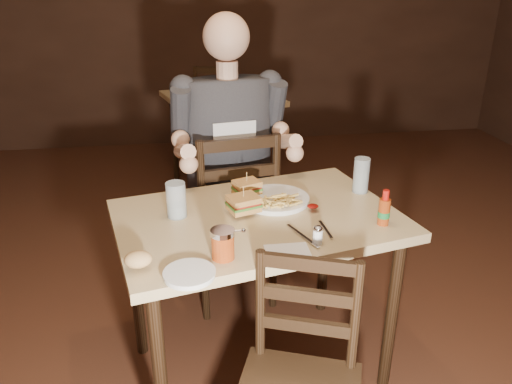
{
  "coord_description": "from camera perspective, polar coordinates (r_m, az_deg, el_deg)",
  "views": [
    {
      "loc": [
        -0.42,
        -1.68,
        1.64
      ],
      "look_at": [
        -0.14,
        0.12,
        0.85
      ],
      "focal_mm": 35.0,
      "sensor_mm": 36.0,
      "label": 1
    }
  ],
  "objects": [
    {
      "name": "salt_shaker",
      "position": [
        1.78,
        7.06,
        -4.93
      ],
      "size": [
        0.04,
        0.04,
        0.06
      ],
      "primitive_type": null,
      "rotation": [
        0.0,
        0.0,
        0.21
      ],
      "color": "white",
      "rests_on": "main_table"
    },
    {
      "name": "diner",
      "position": [
        2.4,
        -2.95,
        7.91
      ],
      "size": [
        0.64,
        0.53,
        0.99
      ],
      "primitive_type": null,
      "rotation": [
        0.0,
        0.0,
        0.15
      ],
      "color": "#2D2F32",
      "rests_on": "chair_far"
    },
    {
      "name": "side_plate",
      "position": [
        1.61,
        -7.61,
        -9.37
      ],
      "size": [
        0.19,
        0.19,
        0.01
      ],
      "primitive_type": "cylinder",
      "rotation": [
        0.0,
        0.0,
        0.21
      ],
      "color": "white",
      "rests_on": "main_table"
    },
    {
      "name": "napkin",
      "position": [
        1.72,
        3.73,
        -7.07
      ],
      "size": [
        0.16,
        0.15,
        0.0
      ],
      "primitive_type": "cube",
      "rotation": [
        0.0,
        0.0,
        -0.02
      ],
      "color": "white",
      "rests_on": "main_table"
    },
    {
      "name": "chair_far",
      "position": [
        2.63,
        -3.01,
        -2.65
      ],
      "size": [
        0.52,
        0.55,
        0.97
      ],
      "primitive_type": null,
      "rotation": [
        0.0,
        0.0,
        3.29
      ],
      "color": "black",
      "rests_on": "ground"
    },
    {
      "name": "main_table",
      "position": [
        2.02,
        0.22,
        -5.03
      ],
      "size": [
        1.22,
        0.94,
        0.77
      ],
      "rotation": [
        0.0,
        0.0,
        0.21
      ],
      "color": "tan",
      "rests_on": "ground"
    },
    {
      "name": "syrup_dispenser",
      "position": [
        1.67,
        -3.81,
        -5.95
      ],
      "size": [
        0.1,
        0.1,
        0.11
      ],
      "primitive_type": null,
      "rotation": [
        0.0,
        0.0,
        0.21
      ],
      "color": "#8E3510",
      "rests_on": "main_table"
    },
    {
      "name": "hot_sauce",
      "position": [
        1.94,
        14.48,
        -1.72
      ],
      "size": [
        0.05,
        0.05,
        0.14
      ],
      "primitive_type": null,
      "rotation": [
        0.0,
        0.0,
        0.21
      ],
      "color": "#8E3510",
      "rests_on": "main_table"
    },
    {
      "name": "ketchup_dollop",
      "position": [
        2.02,
        6.51,
        -1.61
      ],
      "size": [
        0.05,
        0.05,
        0.01
      ],
      "primitive_type": "ellipsoid",
      "rotation": [
        0.0,
        0.0,
        0.21
      ],
      "color": "maroon",
      "rests_on": "dinner_plate"
    },
    {
      "name": "bg_chair_far",
      "position": [
        4.62,
        -4.49,
        8.76
      ],
      "size": [
        0.46,
        0.5,
        0.94
      ],
      "primitive_type": null,
      "rotation": [
        0.0,
        0.0,
        3.09
      ],
      "color": "black",
      "rests_on": "ground"
    },
    {
      "name": "fork",
      "position": [
        1.88,
        7.96,
        -4.26
      ],
      "size": [
        0.02,
        0.14,
        0.0
      ],
      "primitive_type": "cube",
      "rotation": [
        0.0,
        0.0,
        0.05
      ],
      "color": "silver",
      "rests_on": "napkin"
    },
    {
      "name": "fries_pile",
      "position": [
        2.03,
        2.46,
        -0.98
      ],
      "size": [
        0.24,
        0.2,
        0.04
      ],
      "primitive_type": null,
      "rotation": [
        0.0,
        0.0,
        0.21
      ],
      "color": "#E2BA5A",
      "rests_on": "dinner_plate"
    },
    {
      "name": "sandwich_right",
      "position": [
        2.11,
        -1.06,
        0.94
      ],
      "size": [
        0.13,
        0.12,
        0.09
      ],
      "primitive_type": null,
      "rotation": [
        0.0,
        0.0,
        0.35
      ],
      "color": "tan",
      "rests_on": "dinner_plate"
    },
    {
      "name": "room_shell",
      "position": [
        1.75,
        5.42,
        15.43
      ],
      "size": [
        7.0,
        7.0,
        7.0
      ],
      "color": "#32180E",
      "rests_on": "ground"
    },
    {
      "name": "glass_left",
      "position": [
        1.96,
        -9.1,
        -0.9
      ],
      "size": [
        0.09,
        0.09,
        0.14
      ],
      "primitive_type": "cylinder",
      "rotation": [
        0.0,
        0.0,
        0.21
      ],
      "color": "silver",
      "rests_on": "main_table"
    },
    {
      "name": "bread_roll",
      "position": [
        1.65,
        -13.33,
        -7.49
      ],
      "size": [
        0.1,
        0.09,
        0.05
      ],
      "primitive_type": "ellipsoid",
      "rotation": [
        0.0,
        0.0,
        0.21
      ],
      "color": "tan",
      "rests_on": "side_plate"
    },
    {
      "name": "knife",
      "position": [
        1.82,
        5.36,
        -5.01
      ],
      "size": [
        0.08,
        0.19,
        0.0
      ],
      "primitive_type": "cube",
      "rotation": [
        0.0,
        0.0,
        0.36
      ],
      "color": "silver",
      "rests_on": "napkin"
    },
    {
      "name": "bg_chair_near",
      "position": [
        3.57,
        -3.05,
        4.19
      ],
      "size": [
        0.5,
        0.53,
        0.93
      ],
      "primitive_type": null,
      "rotation": [
        0.0,
        0.0,
        0.16
      ],
      "color": "black",
      "rests_on": "ground"
    },
    {
      "name": "dinner_plate",
      "position": [
        2.09,
        2.21,
        -0.92
      ],
      "size": [
        0.33,
        0.33,
        0.02
      ],
      "primitive_type": "cylinder",
      "rotation": [
        0.0,
        0.0,
        0.21
      ],
      "color": "white",
      "rests_on": "main_table"
    },
    {
      "name": "glass_right",
      "position": [
        2.21,
        11.93,
        1.89
      ],
      "size": [
        0.08,
        0.08,
        0.15
      ],
      "primitive_type": "cylinder",
      "rotation": [
        0.0,
        0.0,
        0.21
      ],
      "color": "silver",
      "rests_on": "main_table"
    },
    {
      "name": "bg_table",
      "position": [
        4.03,
        -3.94,
        9.66
      ],
      "size": [
        0.99,
        0.99,
        0.77
      ],
      "rotation": [
        0.0,
        0.0,
        0.27
      ],
      "color": "tan",
      "rests_on": "ground"
    },
    {
      "name": "sandwich_left",
      "position": [
        1.96,
        -1.43,
        -0.78
      ],
      "size": [
        0.14,
        0.13,
        0.1
      ],
      "primitive_type": null,
      "rotation": [
        0.0,
        0.0,
        0.31
      ],
      "color": "tan",
      "rests_on": "dinner_plate"
    }
  ]
}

